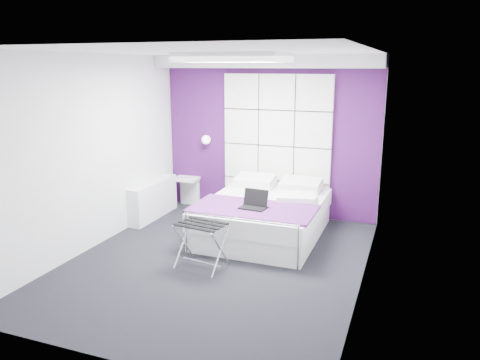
# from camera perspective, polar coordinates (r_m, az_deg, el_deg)

# --- Properties ---
(floor) EXTENTS (4.40, 4.40, 0.00)m
(floor) POSITION_cam_1_polar(r_m,az_deg,el_deg) (6.08, -2.87, -9.92)
(floor) COLOR black
(floor) RESTS_ON ground
(ceiling) EXTENTS (4.40, 4.40, 0.00)m
(ceiling) POSITION_cam_1_polar(r_m,az_deg,el_deg) (5.56, -3.20, 15.40)
(ceiling) COLOR white
(ceiling) RESTS_ON wall_back
(wall_back) EXTENTS (3.60, 0.00, 3.60)m
(wall_back) POSITION_cam_1_polar(r_m,az_deg,el_deg) (7.71, 3.54, 5.28)
(wall_back) COLOR silver
(wall_back) RESTS_ON floor
(wall_left) EXTENTS (0.00, 4.40, 4.40)m
(wall_left) POSITION_cam_1_polar(r_m,az_deg,el_deg) (6.60, -17.54, 3.19)
(wall_left) COLOR silver
(wall_left) RESTS_ON floor
(wall_right) EXTENTS (0.00, 4.40, 4.40)m
(wall_right) POSITION_cam_1_polar(r_m,az_deg,el_deg) (5.24, 15.34, 0.69)
(wall_right) COLOR silver
(wall_right) RESTS_ON floor
(accent_wall) EXTENTS (3.58, 0.02, 2.58)m
(accent_wall) POSITION_cam_1_polar(r_m,az_deg,el_deg) (7.70, 3.51, 5.27)
(accent_wall) COLOR #40114B
(accent_wall) RESTS_ON wall_back
(soffit) EXTENTS (3.58, 0.50, 0.20)m
(soffit) POSITION_cam_1_polar(r_m,az_deg,el_deg) (7.39, 3.09, 14.25)
(soffit) COLOR silver
(soffit) RESTS_ON wall_back
(headboard) EXTENTS (1.80, 0.08, 2.30)m
(headboard) POSITION_cam_1_polar(r_m,az_deg,el_deg) (7.63, 4.47, 4.19)
(headboard) COLOR silver
(headboard) RESTS_ON wall_back
(skylight) EXTENTS (1.36, 0.86, 0.12)m
(skylight) POSITION_cam_1_polar(r_m,az_deg,el_deg) (6.11, -0.86, 14.81)
(skylight) COLOR white
(skylight) RESTS_ON ceiling
(wall_lamp) EXTENTS (0.15, 0.15, 0.15)m
(wall_lamp) POSITION_cam_1_polar(r_m,az_deg,el_deg) (7.97, -4.04, 4.97)
(wall_lamp) COLOR white
(wall_lamp) RESTS_ON wall_back
(radiator) EXTENTS (0.22, 1.20, 0.60)m
(radiator) POSITION_cam_1_polar(r_m,az_deg,el_deg) (7.80, -10.53, -2.35)
(radiator) COLOR silver
(radiator) RESTS_ON floor
(bed) EXTENTS (1.67, 2.02, 0.71)m
(bed) POSITION_cam_1_polar(r_m,az_deg,el_deg) (6.87, 2.97, -4.38)
(bed) COLOR silver
(bed) RESTS_ON floor
(nightstand) EXTENTS (0.41, 0.32, 0.05)m
(nightstand) POSITION_cam_1_polar(r_m,az_deg,el_deg) (8.24, -6.60, 0.14)
(nightstand) COLOR silver
(nightstand) RESTS_ON wall_back
(luggage_rack) EXTENTS (0.57, 0.42, 0.56)m
(luggage_rack) POSITION_cam_1_polar(r_m,az_deg,el_deg) (5.84, -4.70, -7.94)
(luggage_rack) COLOR silver
(luggage_rack) RESTS_ON floor
(laptop) EXTENTS (0.35, 0.25, 0.25)m
(laptop) POSITION_cam_1_polar(r_m,az_deg,el_deg) (6.33, 1.75, -2.86)
(laptop) COLOR black
(laptop) RESTS_ON bed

